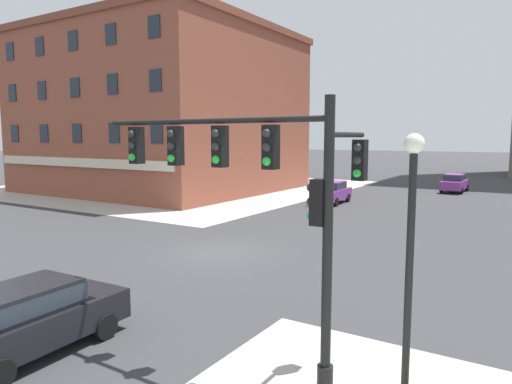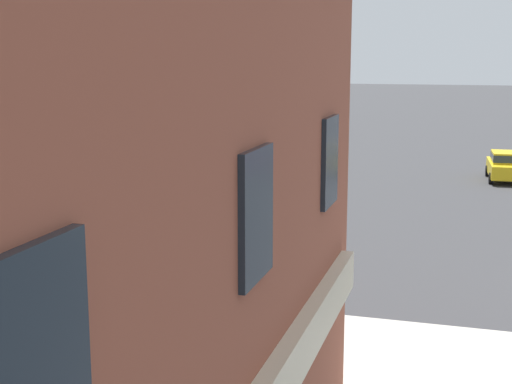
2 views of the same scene
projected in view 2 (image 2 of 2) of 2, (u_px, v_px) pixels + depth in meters
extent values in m
cube|color=gold|center=(505.00, 169.00, 41.46)|extent=(4.49, 1.99, 0.76)
cube|color=gold|center=(506.00, 157.00, 41.19)|extent=(2.19, 1.60, 0.60)
cube|color=#232D38|center=(506.00, 157.00, 41.19)|extent=(2.28, 1.64, 0.40)
cylinder|color=black|center=(487.00, 171.00, 43.03)|extent=(0.65, 0.25, 0.64)
cylinder|color=black|center=(491.00, 178.00, 40.42)|extent=(0.65, 0.25, 0.64)
cube|color=#7A3389|center=(116.00, 249.00, 24.27)|extent=(1.97, 4.48, 0.76)
cube|color=#7A3389|center=(112.00, 229.00, 24.18)|extent=(1.59, 2.18, 0.60)
cube|color=#232D38|center=(112.00, 229.00, 24.18)|extent=(1.63, 2.27, 0.40)
cylinder|color=black|center=(164.00, 256.00, 24.82)|extent=(0.25, 0.65, 0.64)
cylinder|color=black|center=(145.00, 270.00, 23.22)|extent=(0.25, 0.65, 0.64)
cylinder|color=black|center=(91.00, 251.00, 25.46)|extent=(0.25, 0.65, 0.64)
cylinder|color=black|center=(68.00, 264.00, 23.87)|extent=(0.25, 0.65, 0.64)
cube|color=#1E2833|center=(33.00, 379.00, 3.98)|extent=(1.10, 0.08, 1.50)
cube|color=#1E2833|center=(256.00, 215.00, 8.03)|extent=(1.10, 0.08, 1.50)
cube|color=#1E2833|center=(330.00, 161.00, 12.09)|extent=(1.10, 0.08, 1.50)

